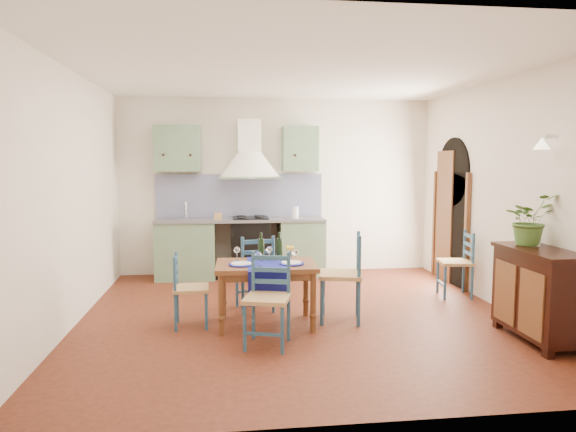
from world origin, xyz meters
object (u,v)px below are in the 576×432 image
object	(u,v)px
dining_table	(266,270)
sideboard	(539,291)
potted_plant	(529,220)
chair_near	(268,299)

from	to	relation	value
dining_table	sideboard	bearing A→B (deg)	-17.48
potted_plant	chair_near	bearing A→B (deg)	-179.24
dining_table	potted_plant	distance (m)	2.80
sideboard	dining_table	bearing A→B (deg)	162.52
chair_near	potted_plant	distance (m)	2.81
chair_near	potted_plant	size ratio (longest dim) A/B	1.69
dining_table	sideboard	world-z (taller)	dining_table
chair_near	sideboard	distance (m)	2.71
sideboard	potted_plant	distance (m)	0.74
sideboard	potted_plant	size ratio (longest dim) A/B	1.97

